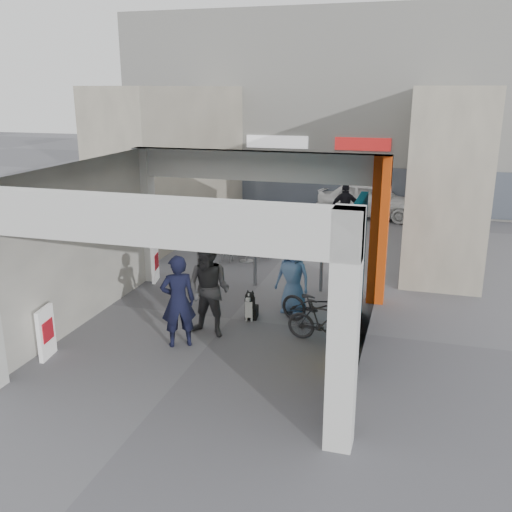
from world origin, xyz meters
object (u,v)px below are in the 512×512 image
(border_collie, at_px, (251,307))
(man_with_dog, at_px, (178,301))
(man_elderly, at_px, (293,277))
(cafe_set, at_px, (246,249))
(produce_stand, at_px, (226,243))
(white_van, at_px, (370,199))
(man_crates, at_px, (345,208))
(man_back_turned, at_px, (209,290))
(bicycle_front, at_px, (317,306))
(bicycle_rear, at_px, (323,322))

(border_collie, bearing_deg, man_with_dog, -127.57)
(man_with_dog, xyz_separation_m, man_elderly, (1.77, 2.38, -0.10))
(cafe_set, height_order, produce_stand, cafe_set)
(man_with_dog, bearing_deg, white_van, -131.50)
(produce_stand, relative_size, man_crates, 0.60)
(man_with_dog, height_order, white_van, man_with_dog)
(man_with_dog, relative_size, man_back_turned, 0.94)
(man_with_dog, relative_size, bicycle_front, 1.08)
(cafe_set, bearing_deg, man_back_turned, -80.44)
(border_collie, xyz_separation_m, man_crates, (0.93, 8.38, 0.61))
(white_van, bearing_deg, bicycle_front, -169.31)
(man_elderly, distance_m, man_crates, 7.68)
(produce_stand, bearing_deg, man_back_turned, -98.04)
(produce_stand, height_order, bicycle_rear, bicycle_rear)
(produce_stand, xyz_separation_m, man_crates, (3.24, 3.39, 0.61))
(man_with_dog, bearing_deg, bicycle_front, -175.84)
(bicycle_front, bearing_deg, produce_stand, 55.81)
(man_with_dog, bearing_deg, man_back_turned, -152.53)
(man_elderly, bearing_deg, produce_stand, 140.01)
(man_back_turned, distance_m, white_van, 12.54)
(border_collie, relative_size, man_elderly, 0.42)
(border_collie, xyz_separation_m, bicycle_rear, (1.73, -0.74, 0.16))
(cafe_set, distance_m, border_collie, 4.69)
(border_collie, distance_m, man_crates, 8.46)
(man_back_turned, bearing_deg, man_crates, 89.26)
(man_back_turned, bearing_deg, man_with_dog, -113.60)
(cafe_set, distance_m, white_van, 7.53)
(produce_stand, bearing_deg, cafe_set, -58.71)
(man_back_turned, bearing_deg, bicycle_rear, 15.64)
(bicycle_front, bearing_deg, white_van, 18.17)
(border_collie, bearing_deg, man_elderly, 34.30)
(man_elderly, relative_size, man_crates, 0.94)
(man_elderly, bearing_deg, white_van, 100.18)
(man_crates, bearing_deg, bicycle_front, 81.51)
(bicycle_rear, bearing_deg, man_back_turned, 104.38)
(border_collie, bearing_deg, bicycle_rear, -30.46)
(cafe_set, bearing_deg, man_crates, 58.32)
(border_collie, xyz_separation_m, man_back_turned, (-0.58, -1.04, 0.72))
(border_collie, relative_size, bicycle_front, 0.40)
(cafe_set, height_order, border_collie, cafe_set)
(man_elderly, height_order, man_crates, man_crates)
(man_back_turned, bearing_deg, cafe_set, 107.94)
(produce_stand, distance_m, man_crates, 4.72)
(cafe_set, xyz_separation_m, border_collie, (1.50, -4.44, -0.02))
(man_back_turned, xyz_separation_m, bicycle_rear, (2.31, 0.29, -0.55))
(bicycle_rear, relative_size, white_van, 0.35)
(man_back_turned, relative_size, bicycle_rear, 1.35)
(man_crates, height_order, bicycle_rear, man_crates)
(cafe_set, distance_m, produce_stand, 0.98)
(produce_stand, height_order, white_van, white_van)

